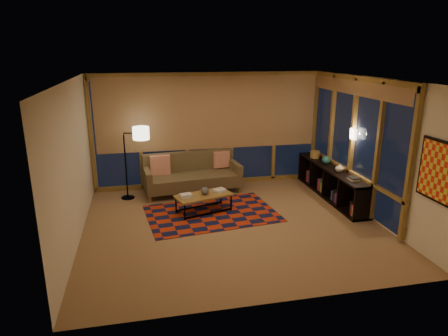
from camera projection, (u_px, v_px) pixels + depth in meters
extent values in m
cube|color=#A07C49|center=(232.00, 224.00, 7.58)|extent=(5.50, 5.00, 0.01)
cube|color=#EFE6C7|center=(233.00, 80.00, 6.81)|extent=(5.50, 5.00, 0.01)
cube|color=beige|center=(209.00, 130.00, 9.54)|extent=(5.50, 0.01, 2.70)
cube|color=beige|center=(279.00, 207.00, 4.85)|extent=(5.50, 0.01, 2.70)
cube|color=beige|center=(72.00, 165.00, 6.65)|extent=(0.01, 5.00, 2.70)
cube|color=beige|center=(370.00, 148.00, 7.74)|extent=(0.01, 5.00, 2.70)
cube|color=#AC290D|center=(212.00, 213.00, 8.09)|extent=(2.74, 2.00, 0.01)
sphere|color=#2A2A30|center=(205.00, 191.00, 8.05)|extent=(0.21, 0.21, 0.16)
cylinder|color=olive|center=(315.00, 154.00, 9.59)|extent=(0.23, 0.23, 0.17)
sphere|color=#216561|center=(326.00, 160.00, 9.07)|extent=(0.20, 0.20, 0.18)
imported|color=#B1A58B|center=(340.00, 168.00, 8.46)|extent=(0.18, 0.18, 0.19)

